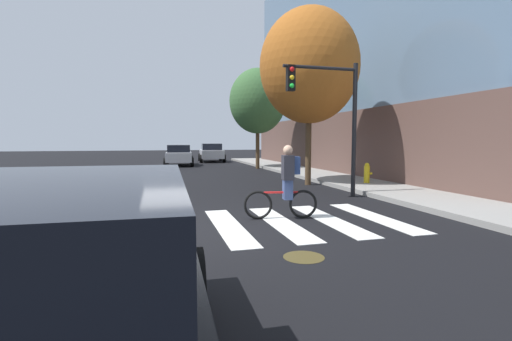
{
  "coord_description": "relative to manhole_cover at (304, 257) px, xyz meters",
  "views": [
    {
      "loc": [
        -0.93,
        -7.35,
        1.8
      ],
      "look_at": [
        1.21,
        0.55,
        1.11
      ],
      "focal_mm": 25.39,
      "sensor_mm": 36.0,
      "label": 1
    }
  ],
  "objects": [
    {
      "name": "fire_hydrant",
      "position": [
        5.69,
        7.31,
        0.53
      ],
      "size": [
        0.33,
        0.22,
        0.78
      ],
      "color": "gold",
      "rests_on": "sidewalk"
    },
    {
      "name": "street_tree_mid",
      "position": [
        3.97,
        17.05,
        4.24
      ],
      "size": [
        3.53,
        3.53,
        6.28
      ],
      "color": "#4C3823",
      "rests_on": "ground"
    },
    {
      "name": "sedan_mid",
      "position": [
        -0.69,
        21.25,
        0.76
      ],
      "size": [
        2.23,
        4.37,
        1.47
      ],
      "color": "#B7B7BC",
      "rests_on": "ground"
    },
    {
      "name": "street_tree_near",
      "position": [
        3.72,
        8.47,
        4.72
      ],
      "size": [
        3.93,
        3.93,
        6.99
      ],
      "color": "#4C3823",
      "rests_on": "ground"
    },
    {
      "name": "traffic_light_near",
      "position": [
        3.06,
        5.24,
        2.86
      ],
      "size": [
        2.47,
        0.28,
        4.2
      ],
      "color": "black",
      "rests_on": "ground"
    },
    {
      "name": "sedan_far",
      "position": [
        2.21,
        25.33,
        0.78
      ],
      "size": [
        2.3,
        4.52,
        1.53
      ],
      "color": "#B7B7BC",
      "rests_on": "ground"
    },
    {
      "name": "corner_building",
      "position": [
        16.65,
        13.98,
        6.8
      ],
      "size": [
        19.68,
        24.26,
        13.72
      ],
      "color": "brown",
      "rests_on": "ground"
    },
    {
      "name": "cyclist",
      "position": [
        0.68,
        2.68,
        0.84
      ],
      "size": [
        1.7,
        0.39,
        1.69
      ],
      "color": "black",
      "rests_on": "ground"
    },
    {
      "name": "manhole_cover",
      "position": [
        0.0,
        0.0,
        0.0
      ],
      "size": [
        0.64,
        0.64,
        0.01
      ],
      "primitive_type": "cylinder",
      "color": "#473D1E",
      "rests_on": "ground"
    },
    {
      "name": "ground_plane",
      "position": [
        -1.21,
        2.29,
        -0.0
      ],
      "size": [
        120.0,
        120.0,
        0.0
      ],
      "primitive_type": "plane",
      "color": "black"
    },
    {
      "name": "crosswalk_stripes",
      "position": [
        -1.33,
        2.29,
        0.0
      ],
      "size": [
        8.66,
        3.42,
        0.01
      ],
      "color": "silver",
      "rests_on": "ground"
    },
    {
      "name": "sedan_near",
      "position": [
        -2.83,
        -2.83,
        0.82
      ],
      "size": [
        2.27,
        4.65,
        1.59
      ],
      "color": "black",
      "rests_on": "ground"
    }
  ]
}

